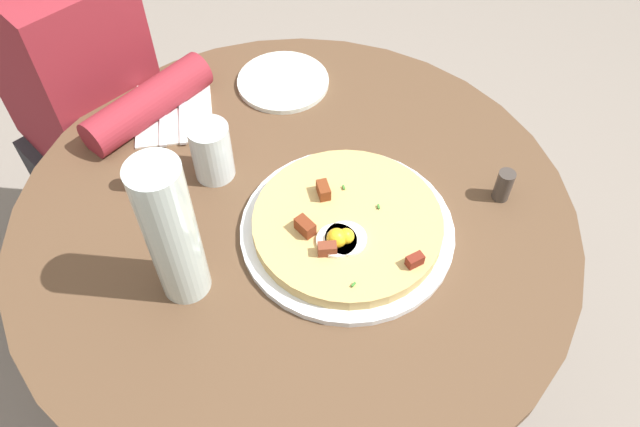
% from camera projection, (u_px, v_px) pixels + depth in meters
% --- Properties ---
extents(ground_plane, '(6.00, 6.00, 0.00)m').
position_uv_depth(ground_plane, '(303.00, 386.00, 1.58)').
color(ground_plane, gray).
extents(dining_table, '(0.93, 0.93, 0.72)m').
position_uv_depth(dining_table, '(297.00, 267.00, 1.15)').
color(dining_table, brown).
rests_on(dining_table, ground_plane).
extents(person_seated, '(0.52, 0.30, 1.14)m').
position_uv_depth(person_seated, '(93.00, 131.00, 1.43)').
color(person_seated, '#2D2D33').
rests_on(person_seated, ground_plane).
extents(pizza_plate, '(0.34, 0.34, 0.01)m').
position_uv_depth(pizza_plate, '(347.00, 230.00, 0.99)').
color(pizza_plate, white).
rests_on(pizza_plate, dining_table).
extents(breakfast_pizza, '(0.30, 0.30, 0.05)m').
position_uv_depth(breakfast_pizza, '(347.00, 224.00, 0.97)').
color(breakfast_pizza, tan).
rests_on(breakfast_pizza, pizza_plate).
extents(bread_plate, '(0.18, 0.18, 0.01)m').
position_uv_depth(bread_plate, '(283.00, 82.00, 1.21)').
color(bread_plate, silver).
rests_on(bread_plate, dining_table).
extents(napkin, '(0.22, 0.21, 0.00)m').
position_uv_depth(napkin, '(173.00, 113.00, 1.16)').
color(napkin, white).
rests_on(napkin, dining_table).
extents(fork, '(0.15, 0.11, 0.00)m').
position_uv_depth(fork, '(182.00, 110.00, 1.16)').
color(fork, silver).
rests_on(fork, napkin).
extents(knife, '(0.15, 0.11, 0.00)m').
position_uv_depth(knife, '(163.00, 112.00, 1.15)').
color(knife, silver).
rests_on(knife, napkin).
extents(water_glass, '(0.07, 0.07, 0.11)m').
position_uv_depth(water_glass, '(212.00, 152.00, 1.03)').
color(water_glass, silver).
rests_on(water_glass, dining_table).
extents(water_bottle, '(0.07, 0.07, 0.26)m').
position_uv_depth(water_bottle, '(172.00, 233.00, 0.83)').
color(water_bottle, silver).
rests_on(water_bottle, dining_table).
extents(salt_shaker, '(0.03, 0.03, 0.05)m').
position_uv_depth(salt_shaker, '(134.00, 177.00, 1.03)').
color(salt_shaker, white).
rests_on(salt_shaker, dining_table).
extents(pepper_shaker, '(0.03, 0.03, 0.06)m').
position_uv_depth(pepper_shaker, '(504.00, 185.00, 1.01)').
color(pepper_shaker, '#3F3833').
rests_on(pepper_shaker, dining_table).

